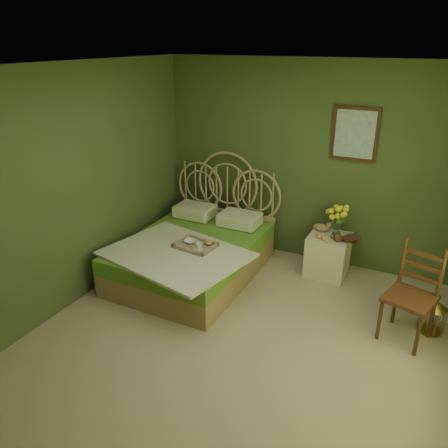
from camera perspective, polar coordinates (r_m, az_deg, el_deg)
The scene contains 13 objects.
floor at distance 4.44m, azimuth 1.22°, elevation -16.04°, with size 4.50×4.50×0.00m, color tan.
ceiling at distance 3.45m, azimuth 1.60°, elevation 19.74°, with size 4.50×4.50×0.00m, color silver.
wall_back at distance 5.76m, azimuth 11.06°, elevation 7.59°, with size 4.00×4.00×0.00m, color #4C5B30.
wall_left at distance 4.89m, azimuth -20.38°, elevation 3.75°, with size 4.50×4.50×0.00m, color #4C5B30.
wall_art at distance 5.52m, azimuth 16.74°, elevation 11.19°, with size 0.54×0.04×0.64m.
bed at distance 5.57m, azimuth -3.87°, elevation -3.60°, with size 1.75×2.21×1.37m.
nightstand at distance 5.67m, azimuth 13.55°, elevation -3.21°, with size 0.49×0.49×0.97m.
chair at distance 4.71m, azimuth 23.35°, elevation -7.60°, with size 0.54×0.54×0.99m.
birdcage at distance 5.04m, azimuth 25.59°, elevation -10.77°, with size 0.25×0.25×0.38m.
book_lower at distance 5.56m, azimuth 15.49°, elevation -1.68°, with size 0.17×0.23×0.02m, color #381E0F.
book_upper at distance 5.55m, azimuth 15.51°, elevation -1.50°, with size 0.17×0.23×0.02m, color #472819.
cereal_bowl at distance 5.27m, azimuth -4.42°, elevation -2.29°, with size 0.15×0.15×0.04m, color white.
coffee_cup at distance 5.09m, azimuth -3.31°, elevation -2.93°, with size 0.09×0.09×0.08m, color white.
Camera 1 is at (1.45, -3.12, 2.81)m, focal length 35.00 mm.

